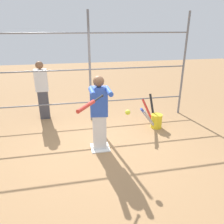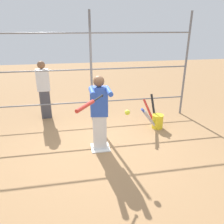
# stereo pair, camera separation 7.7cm
# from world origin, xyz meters

# --- Properties ---
(ground_plane) EXTENTS (24.00, 24.00, 0.00)m
(ground_plane) POSITION_xyz_m (0.00, 0.00, 0.00)
(ground_plane) COLOR #9E754C
(home_plate) EXTENTS (0.40, 0.40, 0.02)m
(home_plate) POSITION_xyz_m (0.00, 0.00, 0.01)
(home_plate) COLOR white
(home_plate) RESTS_ON ground
(fence_backstop) EXTENTS (5.43, 0.06, 2.88)m
(fence_backstop) POSITION_xyz_m (0.00, -1.60, 1.44)
(fence_backstop) COLOR slate
(fence_backstop) RESTS_ON ground
(batter) EXTENTS (0.41, 0.58, 1.61)m
(batter) POSITION_xyz_m (0.00, 0.02, 0.87)
(batter) COLOR silver
(batter) RESTS_ON ground
(baseball_bat_swinging) EXTENTS (0.53, 0.70, 0.08)m
(baseball_bat_swinging) POSITION_xyz_m (0.29, 0.83, 1.32)
(baseball_bat_swinging) COLOR black
(softball_in_flight) EXTENTS (0.10, 0.10, 0.10)m
(softball_in_flight) POSITION_xyz_m (-0.44, 0.60, 1.05)
(softball_in_flight) COLOR yellow
(bat_bucket) EXTENTS (0.72, 0.74, 0.85)m
(bat_bucket) POSITION_xyz_m (-1.56, -0.75, 0.24)
(bat_bucket) COLOR yellow
(bat_bucket) RESTS_ON ground
(bystander_behind_fence) EXTENTS (0.34, 0.21, 1.64)m
(bystander_behind_fence) POSITION_xyz_m (1.31, -1.99, 0.85)
(bystander_behind_fence) COLOR #3F3F47
(bystander_behind_fence) RESTS_ON ground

